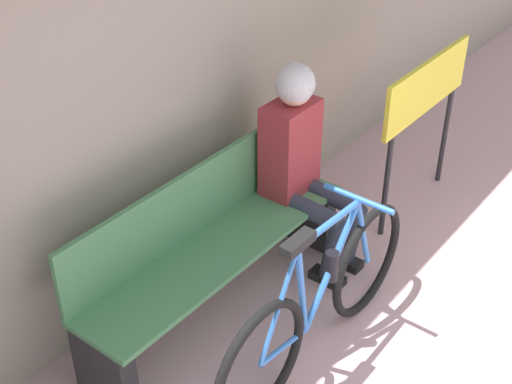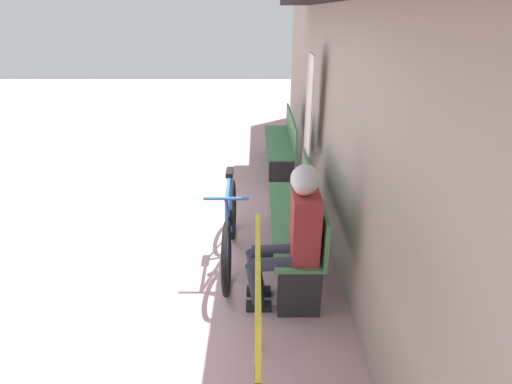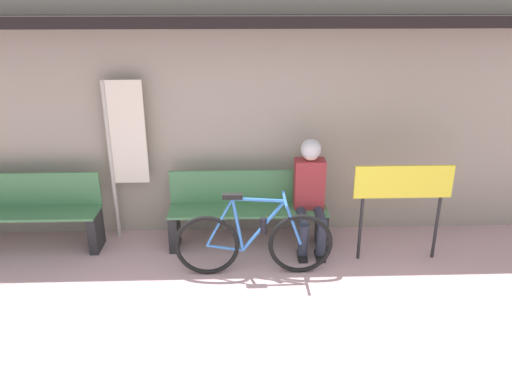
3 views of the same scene
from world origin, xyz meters
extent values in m
cube|color=#9E9384|center=(0.00, 2.85, 1.60)|extent=(12.00, 0.12, 3.20)
cube|color=#477F51|center=(0.08, 2.34, 0.46)|extent=(1.81, 0.42, 0.03)
cube|color=#477F51|center=(0.08, 2.53, 0.67)|extent=(1.81, 0.03, 0.40)
cube|color=#232326|center=(-0.77, 2.34, 0.22)|extent=(0.10, 0.36, 0.44)
cube|color=#232326|center=(0.94, 2.34, 0.22)|extent=(0.10, 0.36, 0.44)
torus|color=black|center=(-0.36, 1.72, 0.34)|extent=(0.68, 0.05, 0.68)
torus|color=black|center=(0.61, 1.72, 0.34)|extent=(0.68, 0.05, 0.68)
cylinder|color=blue|center=(0.18, 1.72, 0.84)|extent=(0.53, 0.03, 0.07)
cylinder|color=blue|center=(0.22, 1.72, 0.55)|extent=(0.46, 0.03, 0.57)
cylinder|color=blue|center=(-0.04, 1.72, 0.57)|extent=(0.13, 0.03, 0.59)
cylinder|color=blue|center=(-0.18, 1.72, 0.31)|extent=(0.37, 0.03, 0.09)
cylinder|color=blue|center=(-0.22, 1.72, 0.60)|extent=(0.29, 0.02, 0.53)
cylinder|color=blue|center=(0.53, 1.72, 0.58)|extent=(0.20, 0.03, 0.50)
cube|color=black|center=(-0.09, 1.72, 0.89)|extent=(0.20, 0.07, 0.05)
cylinder|color=blue|center=(0.44, 1.72, 0.85)|extent=(0.03, 0.40, 0.03)
cylinder|color=black|center=(0.22, 1.72, 0.55)|extent=(0.07, 0.07, 0.17)
cylinder|color=#2D3342|center=(0.68, 2.14, 0.46)|extent=(0.11, 0.40, 0.13)
cylinder|color=#2D3342|center=(0.68, 1.97, 0.25)|extent=(0.11, 0.17, 0.41)
cube|color=black|center=(0.68, 2.00, 0.03)|extent=(0.10, 0.22, 0.06)
cylinder|color=#2D3342|center=(0.88, 2.14, 0.46)|extent=(0.11, 0.40, 0.13)
cylinder|color=#2D3342|center=(0.88, 1.97, 0.25)|extent=(0.11, 0.17, 0.41)
cube|color=black|center=(0.88, 2.00, 0.03)|extent=(0.10, 0.22, 0.06)
cube|color=maroon|center=(0.78, 2.38, 0.76)|extent=(0.34, 0.22, 0.57)
sphere|color=beige|center=(0.78, 2.36, 1.14)|extent=(0.20, 0.20, 0.20)
sphere|color=silver|center=(0.78, 2.36, 1.17)|extent=(0.23, 0.23, 0.23)
cylinder|color=#232326|center=(1.30, 1.99, 0.37)|extent=(0.04, 0.04, 0.73)
cylinder|color=#232326|center=(2.15, 1.99, 0.37)|extent=(0.04, 0.04, 0.73)
cube|color=yellow|center=(1.73, 1.99, 0.91)|extent=(1.06, 0.03, 0.36)
camera|label=1|loc=(-2.20, 0.30, 2.83)|focal=50.00mm
camera|label=2|loc=(3.61, 1.98, 2.35)|focal=28.00mm
camera|label=3|loc=(-0.02, -2.89, 2.78)|focal=35.00mm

